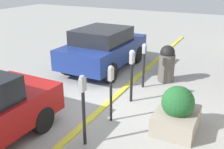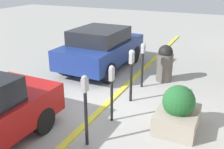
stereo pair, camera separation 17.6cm
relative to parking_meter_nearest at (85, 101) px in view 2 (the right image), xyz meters
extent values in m
plane|color=#999993|center=(1.73, 0.34, -1.03)|extent=(40.00, 40.00, 0.00)
cube|color=gold|center=(1.73, 0.42, -1.01)|extent=(19.00, 0.16, 0.04)
cylinder|color=black|center=(0.00, 0.00, -0.41)|extent=(0.07, 0.07, 1.23)
cube|color=#99999E|center=(0.00, 0.00, 0.34)|extent=(0.15, 0.09, 0.28)
sphere|color=gray|center=(0.00, 0.00, 0.48)|extent=(0.13, 0.13, 0.13)
cylinder|color=black|center=(1.11, -0.06, -0.49)|extent=(0.07, 0.07, 1.07)
cube|color=#99999E|center=(1.11, -0.06, 0.19)|extent=(0.15, 0.09, 0.30)
sphere|color=gray|center=(1.11, -0.06, 0.34)|extent=(0.13, 0.13, 0.13)
cylinder|color=black|center=(2.31, -0.09, -0.46)|extent=(0.08, 0.08, 1.14)
cube|color=#99999E|center=(2.31, -0.09, 0.26)|extent=(0.20, 0.09, 0.29)
sphere|color=gray|center=(2.31, -0.09, 0.40)|extent=(0.17, 0.17, 0.17)
cylinder|color=black|center=(3.40, -0.05, -0.46)|extent=(0.07, 0.07, 1.14)
cube|color=#99999E|center=(3.40, -0.05, 0.22)|extent=(0.19, 0.09, 0.22)
sphere|color=gray|center=(3.40, -0.05, 0.33)|extent=(0.16, 0.16, 0.16)
cube|color=gray|center=(1.44, -1.58, -0.80)|extent=(1.19, 0.93, 0.46)
sphere|color=#1E5628|center=(1.44, -1.58, -0.33)|extent=(0.74, 0.74, 0.74)
cylinder|color=black|center=(-0.02, 1.12, -0.72)|extent=(0.62, 0.21, 0.62)
cube|color=navy|center=(4.49, 1.94, -0.34)|extent=(3.89, 2.00, 0.70)
cube|color=black|center=(4.33, 1.94, 0.28)|extent=(2.04, 1.72, 0.52)
cylinder|color=black|center=(5.68, 1.06, -0.69)|extent=(0.68, 0.23, 0.68)
cylinder|color=black|center=(5.68, 2.82, -0.69)|extent=(0.68, 0.23, 0.68)
cylinder|color=black|center=(3.30, 1.06, -0.69)|extent=(0.68, 0.23, 0.68)
cylinder|color=black|center=(3.30, 2.82, -0.69)|extent=(0.68, 0.23, 0.68)
cylinder|color=#514C47|center=(4.24, -0.55, -0.56)|extent=(0.53, 0.53, 0.93)
sphere|color=black|center=(4.24, -0.55, -0.03)|extent=(0.48, 0.48, 0.48)
camera|label=1|loc=(-3.94, -2.62, 2.35)|focal=42.00mm
camera|label=2|loc=(-4.02, -2.46, 2.35)|focal=42.00mm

